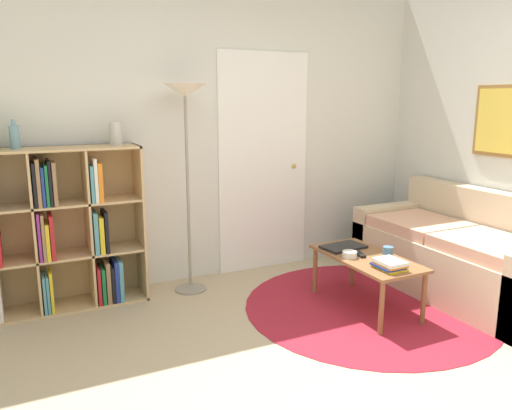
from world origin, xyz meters
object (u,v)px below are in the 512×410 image
at_px(cup, 388,251).
at_px(laptop, 343,247).
at_px(coffee_table, 366,263).
at_px(bottle_right, 14,137).
at_px(bowl, 350,254).
at_px(floor_lamp, 186,114).
at_px(vase_on_shelf, 116,134).
at_px(couch, 463,257).
at_px(bookshelf, 54,232).

bearing_deg(cup, laptop, 120.23).
distance_m(laptop, cup, 0.37).
height_order(coffee_table, bottle_right, bottle_right).
height_order(laptop, bowl, bowl).
distance_m(floor_lamp, vase_on_shelf, 0.56).
height_order(coffee_table, vase_on_shelf, vase_on_shelf).
bearing_deg(bottle_right, bowl, -24.69).
relative_size(couch, cup, 23.03).
bearing_deg(coffee_table, bowl, 164.83).
distance_m(laptop, bowl, 0.24).
relative_size(laptop, bottle_right, 1.72).
xyz_separation_m(coffee_table, bowl, (-0.13, 0.04, 0.07)).
distance_m(bowl, vase_on_shelf, 2.00).
relative_size(coffee_table, cup, 11.88).
bearing_deg(cup, couch, -1.07).
height_order(bookshelf, bowl, bookshelf).
bearing_deg(cup, bookshelf, 154.37).
bearing_deg(coffee_table, bookshelf, 154.04).
relative_size(bookshelf, coffee_table, 1.35).
distance_m(floor_lamp, laptop, 1.64).
bearing_deg(bookshelf, laptop, -20.36).
distance_m(bookshelf, floor_lamp, 1.34).
bearing_deg(coffee_table, couch, -4.44).
distance_m(floor_lamp, bowl, 1.67).
bearing_deg(laptop, vase_on_shelf, 154.23).
relative_size(bowl, vase_on_shelf, 0.63).
bearing_deg(cup, coffee_table, 159.02).
relative_size(bookshelf, cup, 16.02).
bearing_deg(couch, coffee_table, 175.56).
relative_size(coffee_table, bottle_right, 4.42).
distance_m(cup, bottle_right, 2.85).
relative_size(floor_lamp, laptop, 4.76).
bearing_deg(floor_lamp, coffee_table, -40.46).
relative_size(bookshelf, couch, 0.70).
relative_size(cup, bottle_right, 0.37).
distance_m(floor_lamp, bottle_right, 1.24).
bearing_deg(cup, bowl, 161.67).
distance_m(coffee_table, bottle_right, 2.72).
distance_m(couch, coffee_table, 0.95).
height_order(bookshelf, vase_on_shelf, vase_on_shelf).
height_order(floor_lamp, laptop, floor_lamp).
xyz_separation_m(floor_lamp, couch, (2.04, -1.01, -1.17)).
distance_m(laptop, vase_on_shelf, 1.99).
bearing_deg(bowl, cup, -18.33).
bearing_deg(cup, vase_on_shelf, 148.61).
distance_m(bottle_right, vase_on_shelf, 0.70).
xyz_separation_m(coffee_table, vase_on_shelf, (-1.63, 1.03, 0.96)).
relative_size(bowl, bottle_right, 0.53).
bearing_deg(vase_on_shelf, cup, -31.39).
xyz_separation_m(couch, cup, (-0.79, 0.01, 0.15)).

